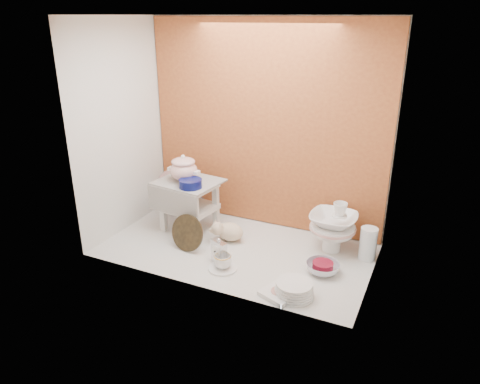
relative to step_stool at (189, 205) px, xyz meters
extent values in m
plane|color=silver|center=(0.45, -0.14, -0.19)|extent=(1.80, 1.80, 0.00)
cube|color=#AE5D2B|center=(0.45, 0.36, 0.56)|extent=(1.80, 0.06, 1.50)
cube|color=silver|center=(-0.45, -0.14, 0.56)|extent=(0.06, 1.00, 1.50)
cube|color=silver|center=(1.35, -0.14, 0.56)|extent=(0.06, 1.00, 1.50)
cube|color=white|center=(0.45, -0.14, 1.31)|extent=(1.80, 1.00, 0.06)
cylinder|color=#0A0F4B|center=(0.08, -0.10, 0.22)|extent=(0.21, 0.21, 0.06)
imported|color=white|center=(-0.09, 0.21, -0.07)|extent=(0.28, 0.28, 0.24)
cube|color=silver|center=(0.43, -0.36, -0.10)|extent=(0.13, 0.09, 0.18)
ellipsoid|color=beige|center=(0.36, -0.05, -0.12)|extent=(0.28, 0.22, 0.15)
cylinder|color=white|center=(0.49, -0.41, -0.18)|extent=(0.22, 0.22, 0.01)
imported|color=white|center=(0.49, -0.41, -0.13)|extent=(0.15, 0.15, 0.09)
cube|color=white|center=(0.91, -0.53, -0.18)|extent=(0.24, 0.24, 0.03)
cylinder|color=white|center=(0.99, -0.50, -0.15)|extent=(0.24, 0.24, 0.09)
imported|color=silver|center=(1.07, -0.18, -0.16)|extent=(0.25, 0.25, 0.07)
cylinder|color=silver|center=(1.29, 0.11, -0.08)|extent=(0.15, 0.15, 0.22)
camera|label=1|loc=(1.62, -2.59, 1.31)|focal=33.46mm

